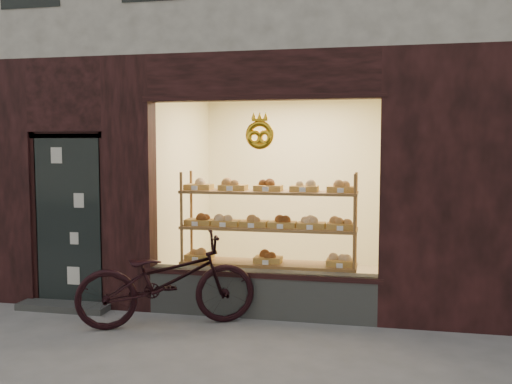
# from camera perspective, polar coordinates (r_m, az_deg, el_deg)

# --- Properties ---
(display_shelf) EXTENTS (2.20, 0.45, 1.70)m
(display_shelf) POSITION_cam_1_polar(r_m,az_deg,el_deg) (7.14, 1.22, -4.44)
(display_shelf) COLOR brown
(display_shelf) RESTS_ON ground
(bicycle) EXTENTS (2.11, 1.46, 1.05)m
(bicycle) POSITION_cam_1_polar(r_m,az_deg,el_deg) (6.55, -8.93, -8.68)
(bicycle) COLOR black
(bicycle) RESTS_ON ground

